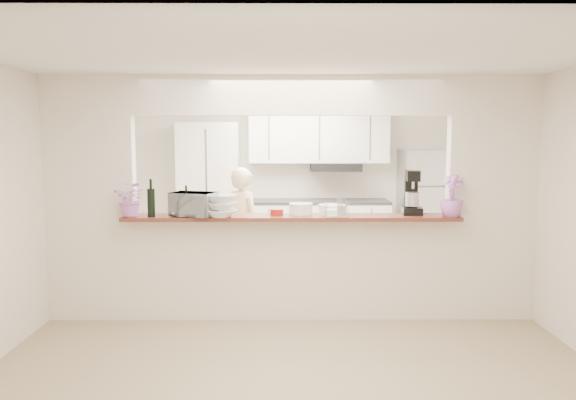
{
  "coord_description": "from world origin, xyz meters",
  "views": [
    {
      "loc": [
        -0.07,
        -5.71,
        1.87
      ],
      "look_at": [
        -0.03,
        0.3,
        1.21
      ],
      "focal_mm": 35.0,
      "sensor_mm": 36.0,
      "label": 1
    }
  ],
  "objects_px": {
    "person": "(243,227)",
    "toaster_oven": "(194,204)",
    "stand_mixer": "(412,194)",
    "refrigerator": "(425,206)"
  },
  "relations": [
    {
      "from": "toaster_oven",
      "to": "person",
      "type": "bearing_deg",
      "value": 92.81
    },
    {
      "from": "toaster_oven",
      "to": "person",
      "type": "xyz_separation_m",
      "value": [
        0.38,
        1.46,
        -0.46
      ]
    },
    {
      "from": "person",
      "to": "stand_mixer",
      "type": "bearing_deg",
      "value": -174.54
    },
    {
      "from": "person",
      "to": "refrigerator",
      "type": "bearing_deg",
      "value": -113.62
    },
    {
      "from": "refrigerator",
      "to": "person",
      "type": "height_order",
      "value": "refrigerator"
    },
    {
      "from": "toaster_oven",
      "to": "stand_mixer",
      "type": "xyz_separation_m",
      "value": [
        2.24,
        0.17,
        0.08
      ]
    },
    {
      "from": "stand_mixer",
      "to": "person",
      "type": "relative_size",
      "value": 0.3
    },
    {
      "from": "person",
      "to": "toaster_oven",
      "type": "bearing_deg",
      "value": 115.64
    },
    {
      "from": "stand_mixer",
      "to": "person",
      "type": "xyz_separation_m",
      "value": [
        -1.85,
        1.29,
        -0.54
      ]
    },
    {
      "from": "stand_mixer",
      "to": "refrigerator",
      "type": "bearing_deg",
      "value": 72.83
    }
  ]
}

